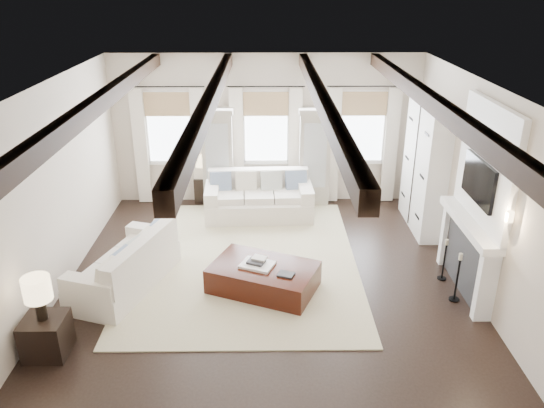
{
  "coord_description": "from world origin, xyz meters",
  "views": [
    {
      "loc": [
        -0.01,
        -7.24,
        4.61
      ],
      "look_at": [
        0.09,
        0.8,
        1.15
      ],
      "focal_mm": 35.0,
      "sensor_mm": 36.0,
      "label": 1
    }
  ],
  "objects_px": {
    "side_table_front": "(46,336)",
    "side_table_back": "(203,189)",
    "sofa_left": "(128,267)",
    "sofa_back": "(259,199)",
    "ottoman": "(264,278)"
  },
  "relations": [
    {
      "from": "side_table_front",
      "to": "side_table_back",
      "type": "relative_size",
      "value": 0.99
    },
    {
      "from": "side_table_front",
      "to": "side_table_back",
      "type": "distance_m",
      "value": 5.41
    },
    {
      "from": "sofa_back",
      "to": "side_table_back",
      "type": "distance_m",
      "value": 1.5
    },
    {
      "from": "side_table_front",
      "to": "side_table_back",
      "type": "height_order",
      "value": "side_table_back"
    },
    {
      "from": "sofa_left",
      "to": "side_table_front",
      "type": "height_order",
      "value": "sofa_left"
    },
    {
      "from": "ottoman",
      "to": "side_table_back",
      "type": "relative_size",
      "value": 2.94
    },
    {
      "from": "sofa_left",
      "to": "side_table_front",
      "type": "bearing_deg",
      "value": -112.92
    },
    {
      "from": "sofa_back",
      "to": "sofa_left",
      "type": "xyz_separation_m",
      "value": [
        -2.05,
        -2.73,
        -0.02
      ]
    },
    {
      "from": "sofa_back",
      "to": "sofa_left",
      "type": "distance_m",
      "value": 3.42
    },
    {
      "from": "side_table_front",
      "to": "ottoman",
      "type": "bearing_deg",
      "value": 28.24
    },
    {
      "from": "sofa_left",
      "to": "side_table_front",
      "type": "distance_m",
      "value": 1.78
    },
    {
      "from": "sofa_back",
      "to": "ottoman",
      "type": "relative_size",
      "value": 1.37
    },
    {
      "from": "ottoman",
      "to": "side_table_back",
      "type": "height_order",
      "value": "side_table_back"
    },
    {
      "from": "side_table_front",
      "to": "side_table_back",
      "type": "xyz_separation_m",
      "value": [
        1.5,
        5.2,
        0.0
      ]
    },
    {
      "from": "sofa_left",
      "to": "side_table_back",
      "type": "bearing_deg",
      "value": 77.21
    }
  ]
}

